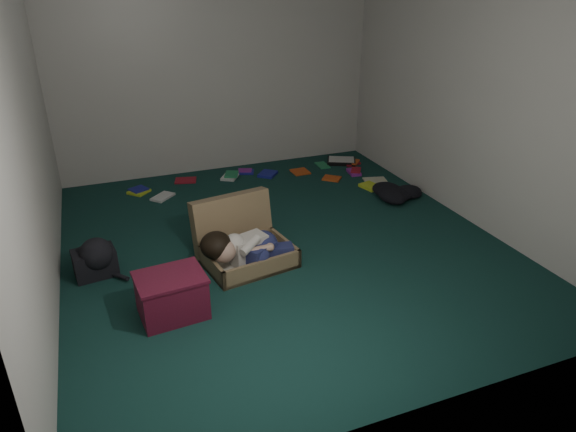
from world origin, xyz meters
TOP-DOWN VIEW (x-y plane):
  - floor at (0.00, 0.00)m, footprint 4.50×4.50m
  - wall_back at (0.00, 2.25)m, footprint 4.50×0.00m
  - wall_front at (0.00, -2.25)m, footprint 4.50×0.00m
  - wall_left at (-2.00, 0.00)m, footprint 0.00×4.50m
  - wall_right at (2.00, 0.00)m, footprint 0.00×4.50m
  - suitcase at (-0.44, -0.14)m, footprint 0.86×0.84m
  - person at (-0.47, -0.34)m, footprint 0.83×0.40m
  - maroon_bin at (-1.18, -0.78)m, footprint 0.53×0.44m
  - backpack at (-1.70, 0.03)m, footprint 0.47×0.40m
  - clothing_pile at (1.64, 0.54)m, footprint 0.45×0.38m
  - paper_tray at (1.57, 1.85)m, footprint 0.47×0.42m
  - book_scatter at (0.60, 1.61)m, footprint 3.05×1.31m

SIDE VIEW (x-z plane):
  - floor at x=0.00m, z-range 0.00..0.00m
  - book_scatter at x=0.60m, z-range 0.00..0.02m
  - paper_tray at x=1.57m, z-range 0.00..0.05m
  - clothing_pile at x=1.64m, z-range 0.00..0.14m
  - backpack at x=-1.70m, z-range 0.00..0.26m
  - suitcase at x=-0.44m, z-range -0.11..0.44m
  - maroon_bin at x=-1.18m, z-range 0.00..0.35m
  - person at x=-0.47m, z-range 0.04..0.38m
  - wall_back at x=0.00m, z-range -0.95..3.55m
  - wall_front at x=0.00m, z-range -0.95..3.55m
  - wall_left at x=-2.00m, z-range -0.95..3.55m
  - wall_right at x=2.00m, z-range -0.95..3.55m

